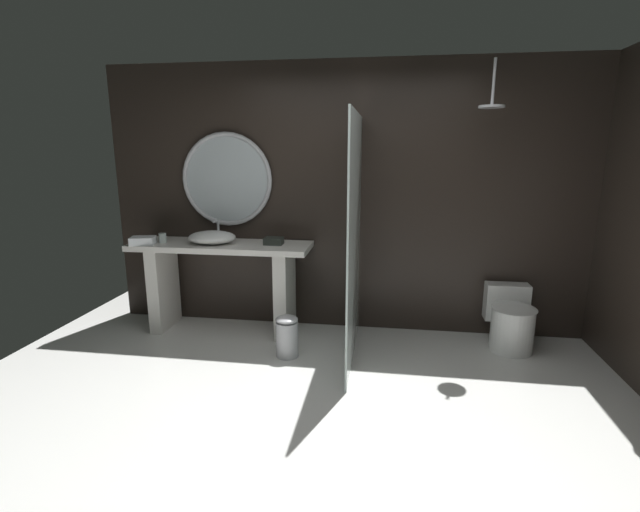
# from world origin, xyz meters

# --- Properties ---
(ground_plane) EXTENTS (5.76, 5.76, 0.00)m
(ground_plane) POSITION_xyz_m (0.00, 0.00, 0.00)
(ground_plane) COLOR silver
(back_wall_panel) EXTENTS (4.80, 0.10, 2.60)m
(back_wall_panel) POSITION_xyz_m (0.00, 1.90, 1.30)
(back_wall_panel) COLOR black
(back_wall_panel) RESTS_ON ground_plane
(vanity_counter) EXTENTS (1.75, 0.54, 0.89)m
(vanity_counter) POSITION_xyz_m (-1.19, 1.56, 0.58)
(vanity_counter) COLOR silver
(vanity_counter) RESTS_ON ground_plane
(vessel_sink) EXTENTS (0.46, 0.38, 0.21)m
(vessel_sink) POSITION_xyz_m (-1.27, 1.54, 0.96)
(vessel_sink) COLOR white
(vessel_sink) RESTS_ON vanity_counter
(tumbler_cup) EXTENTS (0.07, 0.07, 0.09)m
(tumbler_cup) POSITION_xyz_m (-1.76, 1.51, 0.94)
(tumbler_cup) COLOR silver
(tumbler_cup) RESTS_ON vanity_counter
(tissue_box) EXTENTS (0.18, 0.14, 0.07)m
(tissue_box) POSITION_xyz_m (-0.67, 1.58, 0.93)
(tissue_box) COLOR #282D28
(tissue_box) RESTS_ON vanity_counter
(round_wall_mirror) EXTENTS (0.93, 0.04, 0.93)m
(round_wall_mirror) POSITION_xyz_m (-1.19, 1.81, 1.49)
(round_wall_mirror) COLOR #B7B7BC
(shower_glass_panel) EXTENTS (0.02, 1.35, 2.07)m
(shower_glass_panel) POSITION_xyz_m (0.14, 1.18, 1.04)
(shower_glass_panel) COLOR silver
(shower_glass_panel) RESTS_ON ground_plane
(rain_shower_head) EXTENTS (0.21, 0.21, 0.39)m
(rain_shower_head) POSITION_xyz_m (1.22, 1.48, 2.16)
(rain_shower_head) COLOR #B7B7BC
(toilet) EXTENTS (0.39, 0.57, 0.55)m
(toilet) POSITION_xyz_m (1.55, 1.55, 0.26)
(toilet) COLOR white
(toilet) RESTS_ON ground_plane
(waste_bin) EXTENTS (0.20, 0.20, 0.37)m
(waste_bin) POSITION_xyz_m (-0.43, 1.06, 0.19)
(waste_bin) COLOR #B7B7BC
(waste_bin) RESTS_ON ground_plane
(folded_hand_towel) EXTENTS (0.26, 0.23, 0.08)m
(folded_hand_towel) POSITION_xyz_m (-1.91, 1.39, 0.93)
(folded_hand_towel) COLOR white
(folded_hand_towel) RESTS_ON vanity_counter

